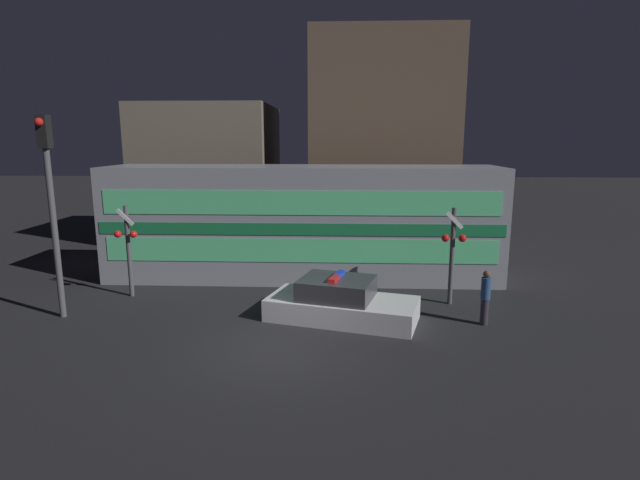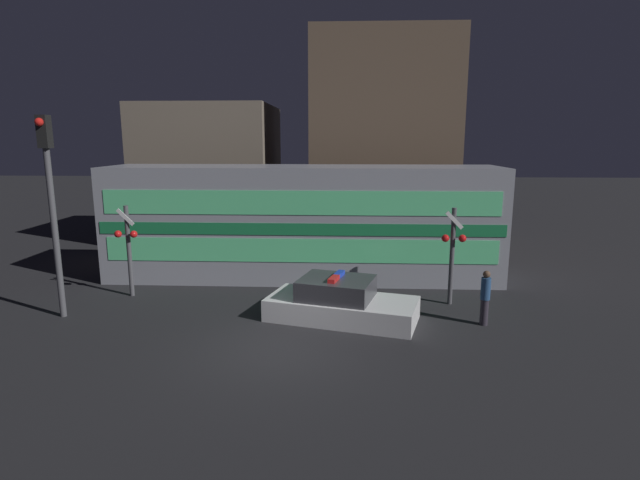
# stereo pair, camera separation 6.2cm
# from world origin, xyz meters

# --- Properties ---
(ground_plane) EXTENTS (120.00, 120.00, 0.00)m
(ground_plane) POSITION_xyz_m (0.00, 0.00, 0.00)
(ground_plane) COLOR black
(train) EXTENTS (14.48, 3.03, 4.20)m
(train) POSITION_xyz_m (0.02, 6.78, 2.10)
(train) COLOR gray
(train) RESTS_ON ground_plane
(police_car) EXTENTS (4.62, 2.95, 1.34)m
(police_car) POSITION_xyz_m (1.48, 2.15, 0.49)
(police_car) COLOR silver
(police_car) RESTS_ON ground_plane
(pedestrian) EXTENTS (0.27, 0.27, 1.58)m
(pedestrian) POSITION_xyz_m (5.54, 1.88, 0.81)
(pedestrian) COLOR #2D2833
(pedestrian) RESTS_ON ground_plane
(crossing_signal_near) EXTENTS (0.76, 0.34, 3.09)m
(crossing_signal_near) POSITION_xyz_m (4.96, 3.66, 1.75)
(crossing_signal_near) COLOR #4C4C51
(crossing_signal_near) RESTS_ON ground_plane
(crossing_signal_far) EXTENTS (0.76, 0.34, 3.05)m
(crossing_signal_far) POSITION_xyz_m (-5.53, 4.02, 1.73)
(crossing_signal_far) COLOR #4C4C51
(crossing_signal_far) RESTS_ON ground_plane
(traffic_light_corner) EXTENTS (0.30, 0.46, 5.82)m
(traffic_light_corner) POSITION_xyz_m (-6.74, 1.99, 3.56)
(traffic_light_corner) COLOR #4C4C51
(traffic_light_corner) RESTS_ON ground_plane
(building_left) EXTENTS (6.38, 6.40, 6.85)m
(building_left) POSITION_xyz_m (-5.29, 14.04, 3.43)
(building_left) COLOR #726656
(building_left) RESTS_ON ground_plane
(building_center) EXTENTS (6.71, 4.71, 9.98)m
(building_center) POSITION_xyz_m (3.35, 12.70, 4.99)
(building_center) COLOR brown
(building_center) RESTS_ON ground_plane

